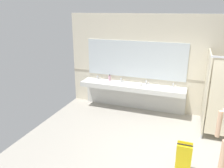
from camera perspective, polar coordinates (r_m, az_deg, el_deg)
The scene contains 8 objects.
ground_plane at distance 5.11m, azimuth 18.01°, elevation -19.30°, with size 7.66×5.56×0.10m, color #9E998E.
wall_back at distance 6.83m, azimuth 20.24°, elevation 3.92°, with size 7.66×0.12×2.86m, color beige.
wall_back_tile_band at distance 6.86m, azimuth 19.89°, elevation 0.71°, with size 7.66×0.01×0.06m, color #9E937F.
vanity_counter at distance 6.99m, azimuth 5.07°, elevation -1.63°, with size 3.14×0.58×0.95m.
mirror_panel at distance 6.93m, azimuth 5.74°, elevation 6.09°, with size 3.04×0.02×1.10m, color silver.
soap_dispenser at distance 7.19m, azimuth -0.63°, elevation 1.53°, with size 0.07×0.07×0.19m.
paper_cup at distance 6.69m, azimuth 7.23°, elevation -0.17°, with size 0.07×0.07×0.10m, color white.
wet_floor_sign at distance 4.70m, azimuth 17.37°, elevation -17.22°, with size 0.28×0.19×0.63m.
Camera 1 is at (-0.10, -4.11, 2.99)m, focal length 36.74 mm.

